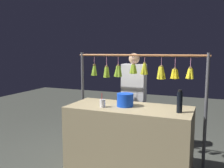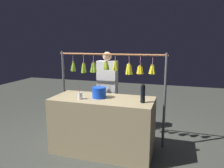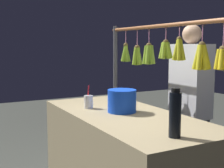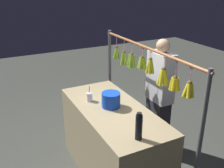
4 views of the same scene
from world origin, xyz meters
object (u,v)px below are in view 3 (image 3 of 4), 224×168
object	(u,v)px
drink_cup	(89,102)
water_bottle	(175,114)
blue_bucket	(122,101)
vendor_person	(190,113)

from	to	relation	value
drink_cup	water_bottle	bearing A→B (deg)	-174.54
water_bottle	drink_cup	bearing A→B (deg)	5.46
blue_bucket	drink_cup	size ratio (longest dim) A/B	1.17
drink_cup	vendor_person	world-z (taller)	vendor_person
blue_bucket	vendor_person	size ratio (longest dim) A/B	0.14
water_bottle	vendor_person	bearing A→B (deg)	-46.08
blue_bucket	drink_cup	distance (m)	0.30
water_bottle	drink_cup	distance (m)	0.97
water_bottle	blue_bucket	xyz separation A→B (m)	(0.71, -0.07, -0.04)
blue_bucket	vendor_person	bearing A→B (deg)	-80.71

